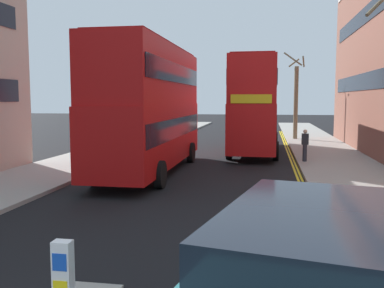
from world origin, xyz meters
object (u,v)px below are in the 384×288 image
at_px(pedestrian_far, 305,145).
at_px(double_decker_bus_oncoming, 255,103).
at_px(keep_left_bollard, 63,280).
at_px(double_decker_bus_away, 150,105).

bearing_deg(pedestrian_far, double_decker_bus_oncoming, 121.07).
relative_size(double_decker_bus_oncoming, pedestrian_far, 6.69).
xyz_separation_m(keep_left_bollard, double_decker_bus_away, (-2.16, 12.86, 2.42)).
bearing_deg(double_decker_bus_oncoming, double_decker_bus_away, -118.29).
bearing_deg(double_decker_bus_away, pedestrian_far, 28.48).
xyz_separation_m(keep_left_bollard, double_decker_bus_oncoming, (2.23, 21.03, 2.42)).
height_order(double_decker_bus_away, pedestrian_far, double_decker_bus_away).
bearing_deg(double_decker_bus_oncoming, keep_left_bollard, -96.06).
distance_m(keep_left_bollard, pedestrian_far, 17.37).
bearing_deg(keep_left_bollard, double_decker_bus_away, 99.54).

